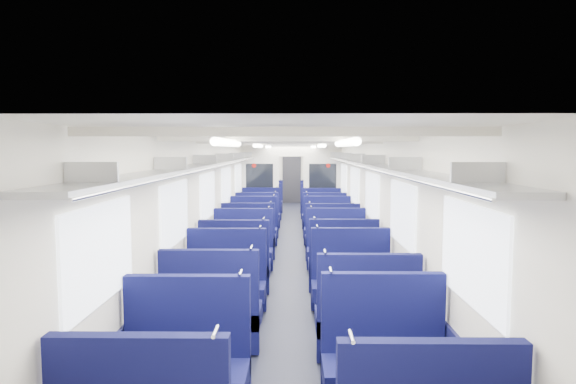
% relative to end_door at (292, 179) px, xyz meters
% --- Properties ---
extents(floor, '(2.80, 18.00, 0.01)m').
position_rel_end_door_xyz_m(floor, '(0.00, -8.94, -1.00)').
color(floor, black).
rests_on(floor, ground).
extents(ceiling, '(2.80, 18.00, 0.01)m').
position_rel_end_door_xyz_m(ceiling, '(0.00, -8.94, 1.35)').
color(ceiling, white).
rests_on(ceiling, wall_left).
extents(wall_left, '(0.02, 18.00, 2.35)m').
position_rel_end_door_xyz_m(wall_left, '(-1.40, -8.94, 0.18)').
color(wall_left, silver).
rests_on(wall_left, floor).
extents(dado_left, '(0.03, 17.90, 0.70)m').
position_rel_end_door_xyz_m(dado_left, '(-1.39, -8.94, -0.65)').
color(dado_left, '#11133B').
rests_on(dado_left, floor).
extents(wall_right, '(0.02, 18.00, 2.35)m').
position_rel_end_door_xyz_m(wall_right, '(1.40, -8.94, 0.18)').
color(wall_right, silver).
rests_on(wall_right, floor).
extents(dado_right, '(0.03, 17.90, 0.70)m').
position_rel_end_door_xyz_m(dado_right, '(1.39, -8.94, -0.65)').
color(dado_right, '#11133B').
rests_on(dado_right, floor).
extents(wall_far, '(2.80, 0.02, 2.35)m').
position_rel_end_door_xyz_m(wall_far, '(0.00, 0.06, 0.18)').
color(wall_far, silver).
rests_on(wall_far, floor).
extents(luggage_rack_left, '(0.36, 17.40, 0.18)m').
position_rel_end_door_xyz_m(luggage_rack_left, '(-1.21, -8.94, 0.97)').
color(luggage_rack_left, '#B2B5BA').
rests_on(luggage_rack_left, wall_left).
extents(luggage_rack_right, '(0.36, 17.40, 0.18)m').
position_rel_end_door_xyz_m(luggage_rack_right, '(1.21, -8.94, 0.97)').
color(luggage_rack_right, '#B2B5BA').
rests_on(luggage_rack_right, wall_right).
extents(windows, '(2.78, 15.60, 0.75)m').
position_rel_end_door_xyz_m(windows, '(0.00, -9.40, 0.42)').
color(windows, white).
rests_on(windows, wall_left).
extents(ceiling_fittings, '(2.70, 16.06, 0.11)m').
position_rel_end_door_xyz_m(ceiling_fittings, '(0.00, -9.20, 1.29)').
color(ceiling_fittings, silver).
rests_on(ceiling_fittings, ceiling).
extents(end_door, '(0.75, 0.06, 2.00)m').
position_rel_end_door_xyz_m(end_door, '(0.00, 0.00, 0.00)').
color(end_door, black).
rests_on(end_door, floor).
extents(bulkhead, '(2.80, 0.10, 2.35)m').
position_rel_end_door_xyz_m(bulkhead, '(-0.00, -6.46, 0.23)').
color(bulkhead, silver).
rests_on(bulkhead, floor).
extents(seat_2, '(1.06, 0.58, 1.18)m').
position_rel_end_door_xyz_m(seat_2, '(-0.83, -16.16, -0.64)').
color(seat_2, '#0E1147').
rests_on(seat_2, floor).
extents(seat_3, '(1.06, 0.58, 1.18)m').
position_rel_end_door_xyz_m(seat_3, '(0.83, -16.06, -0.64)').
color(seat_3, '#0E1147').
rests_on(seat_3, floor).
extents(seat_4, '(1.06, 0.58, 1.18)m').
position_rel_end_door_xyz_m(seat_4, '(-0.83, -14.82, -0.64)').
color(seat_4, '#0E1147').
rests_on(seat_4, floor).
extents(seat_5, '(1.06, 0.58, 1.18)m').
position_rel_end_door_xyz_m(seat_5, '(0.83, -15.01, -0.64)').
color(seat_5, '#0E1147').
rests_on(seat_5, floor).
extents(seat_6, '(1.06, 0.58, 1.18)m').
position_rel_end_door_xyz_m(seat_6, '(-0.83, -13.72, -0.64)').
color(seat_6, '#0E1147').
rests_on(seat_6, floor).
extents(seat_7, '(1.06, 0.58, 1.18)m').
position_rel_end_door_xyz_m(seat_7, '(0.83, -13.67, -0.64)').
color(seat_7, '#0E1147').
rests_on(seat_7, floor).
extents(seat_8, '(1.06, 0.58, 1.18)m').
position_rel_end_door_xyz_m(seat_8, '(-0.83, -12.66, -0.64)').
color(seat_8, '#0E1147').
rests_on(seat_8, floor).
extents(seat_9, '(1.06, 0.58, 1.18)m').
position_rel_end_door_xyz_m(seat_9, '(0.83, -12.55, -0.64)').
color(seat_9, '#0E1147').
rests_on(seat_9, floor).
extents(seat_10, '(1.06, 0.58, 1.18)m').
position_rel_end_door_xyz_m(seat_10, '(-0.83, -11.51, -0.64)').
color(seat_10, '#0E1147').
rests_on(seat_10, floor).
extents(seat_11, '(1.06, 0.58, 1.18)m').
position_rel_end_door_xyz_m(seat_11, '(0.83, -11.45, -0.64)').
color(seat_11, '#0E1147').
rests_on(seat_11, floor).
extents(seat_12, '(1.06, 0.58, 1.18)m').
position_rel_end_door_xyz_m(seat_12, '(-0.83, -10.35, -0.64)').
color(seat_12, '#0E1147').
rests_on(seat_12, floor).
extents(seat_13, '(1.06, 0.58, 1.18)m').
position_rel_end_door_xyz_m(seat_13, '(0.83, -10.43, -0.64)').
color(seat_13, '#0E1147').
rests_on(seat_13, floor).
extents(seat_14, '(1.06, 0.58, 1.18)m').
position_rel_end_door_xyz_m(seat_14, '(-0.83, -9.24, -0.64)').
color(seat_14, '#0E1147').
rests_on(seat_14, floor).
extents(seat_15, '(1.06, 0.58, 1.18)m').
position_rel_end_door_xyz_m(seat_15, '(0.83, -9.20, -0.64)').
color(seat_15, '#0E1147').
rests_on(seat_15, floor).
extents(seat_16, '(1.06, 0.58, 1.18)m').
position_rel_end_door_xyz_m(seat_16, '(-0.83, -7.99, -0.64)').
color(seat_16, '#0E1147').
rests_on(seat_16, floor).
extents(seat_17, '(1.06, 0.58, 1.18)m').
position_rel_end_door_xyz_m(seat_17, '(0.83, -8.04, -0.64)').
color(seat_17, '#0E1147').
rests_on(seat_17, floor).
extents(seat_18, '(1.06, 0.58, 1.18)m').
position_rel_end_door_xyz_m(seat_18, '(-0.83, -6.78, -0.64)').
color(seat_18, '#0E1147').
rests_on(seat_18, floor).
extents(seat_19, '(1.06, 0.58, 1.18)m').
position_rel_end_door_xyz_m(seat_19, '(0.83, -6.93, -0.64)').
color(seat_19, '#0E1147').
rests_on(seat_19, floor).
extents(seat_20, '(1.06, 0.58, 1.18)m').
position_rel_end_door_xyz_m(seat_20, '(-0.83, -4.94, -0.64)').
color(seat_20, '#0E1147').
rests_on(seat_20, floor).
extents(seat_21, '(1.06, 0.58, 1.18)m').
position_rel_end_door_xyz_m(seat_21, '(0.83, -4.74, -0.64)').
color(seat_21, '#0E1147').
rests_on(seat_21, floor).
extents(seat_22, '(1.06, 0.58, 1.18)m').
position_rel_end_door_xyz_m(seat_22, '(-0.83, -3.60, -0.64)').
color(seat_22, '#0E1147').
rests_on(seat_22, floor).
extents(seat_23, '(1.06, 0.58, 1.18)m').
position_rel_end_door_xyz_m(seat_23, '(0.83, -3.66, -0.64)').
color(seat_23, '#0E1147').
rests_on(seat_23, floor).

